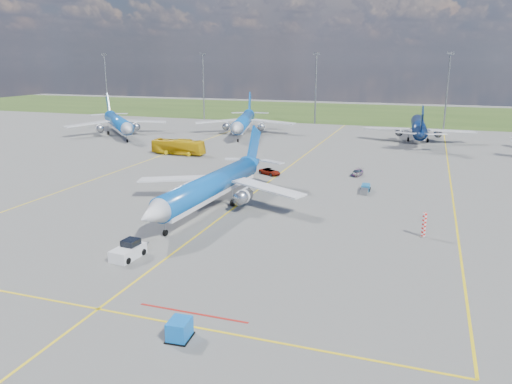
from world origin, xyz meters
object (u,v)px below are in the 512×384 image
(baggage_tug_w, at_px, (365,189))
(main_airliner, at_px, (212,208))
(pushback_tug, at_px, (129,251))
(service_car_c, at_px, (357,173))
(service_car_b, at_px, (270,172))
(bg_jet_nw, at_px, (119,136))
(warning_post, at_px, (424,225))
(baggage_tug_c, at_px, (251,162))
(bg_jet_nnw, at_px, (244,135))
(apron_bus, at_px, (178,147))
(bg_jet_n, at_px, (417,140))
(uld_container, at_px, (179,329))
(service_car_a, at_px, (202,187))

(baggage_tug_w, bearing_deg, main_airliner, -141.48)
(pushback_tug, distance_m, baggage_tug_w, 41.81)
(pushback_tug, bearing_deg, service_car_c, 73.93)
(service_car_b, bearing_deg, bg_jet_nw, 86.58)
(warning_post, height_order, service_car_c, warning_post)
(service_car_b, relative_size, baggage_tug_c, 1.01)
(bg_jet_nnw, bearing_deg, baggage_tug_c, -81.39)
(main_airliner, relative_size, service_car_b, 8.53)
(pushback_tug, height_order, apron_bus, apron_bus)
(baggage_tug_c, bearing_deg, pushback_tug, -65.54)
(bg_jet_nnw, xyz_separation_m, service_car_c, (37.57, -41.37, 0.56))
(bg_jet_n, distance_m, service_car_b, 57.09)
(service_car_b, xyz_separation_m, baggage_tug_c, (-6.41, 7.87, -0.17))
(bg_jet_nnw, relative_size, service_car_c, 10.41)
(service_car_b, bearing_deg, service_car_c, -45.55)
(pushback_tug, distance_m, baggage_tug_c, 50.88)
(bg_jet_nnw, height_order, uld_container, bg_jet_nnw)
(warning_post, relative_size, apron_bus, 0.24)
(bg_jet_nw, bearing_deg, uld_container, -96.78)
(bg_jet_nnw, distance_m, pushback_tug, 91.04)
(service_car_b, distance_m, service_car_c, 16.01)
(service_car_c, bearing_deg, apron_bus, 178.56)
(baggage_tug_w, bearing_deg, uld_container, -101.06)
(warning_post, relative_size, pushback_tug, 0.52)
(bg_jet_nnw, height_order, pushback_tug, bg_jet_nnw)
(warning_post, distance_m, bg_jet_nnw, 87.23)
(bg_jet_nw, relative_size, service_car_c, 10.29)
(baggage_tug_w, distance_m, baggage_tug_c, 28.48)
(apron_bus, xyz_separation_m, service_car_b, (25.52, -12.73, -1.11))
(bg_jet_nw, distance_m, baggage_tug_c, 54.37)
(apron_bus, bearing_deg, bg_jet_nw, 56.61)
(baggage_tug_w, bearing_deg, apron_bus, 154.40)
(main_airliner, distance_m, pushback_tug, 19.72)
(warning_post, xyz_separation_m, apron_bus, (-53.00, 38.38, 0.21))
(bg_jet_nw, xyz_separation_m, service_car_c, (70.00, -28.27, 0.56))
(warning_post, xyz_separation_m, service_car_b, (-27.47, 25.65, -0.90))
(bg_jet_n, relative_size, main_airliner, 1.05)
(main_airliner, xyz_separation_m, service_car_c, (16.75, 27.81, 0.56))
(warning_post, distance_m, main_airliner, 29.05)
(main_airliner, bearing_deg, bg_jet_nw, 136.48)
(apron_bus, xyz_separation_m, baggage_tug_w, (43.72, -19.21, -1.25))
(warning_post, xyz_separation_m, pushback_tug, (-29.91, -17.20, -0.72))
(service_car_b, bearing_deg, baggage_tug_c, 66.78)
(service_car_a, height_order, service_car_b, service_car_a)
(service_car_c, height_order, baggage_tug_w, service_car_c)
(bg_jet_nnw, bearing_deg, warning_post, -69.18)
(uld_container, height_order, service_car_c, uld_container)
(bg_jet_n, relative_size, pushback_tug, 6.77)
(apron_bus, bearing_deg, warning_post, -124.63)
(main_airliner, bearing_deg, apron_bus, 126.82)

